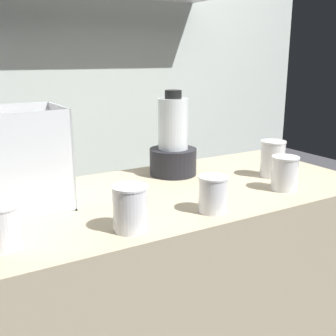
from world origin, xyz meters
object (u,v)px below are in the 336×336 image
Objects in this scene: juice_cup_carrot_middle at (213,195)px; carrot_display_bin at (11,178)px; juice_cup_orange_right at (285,174)px; juice_cup_beet_far_right at (272,160)px; blender_pitcher at (173,144)px; juice_cup_mango_left at (130,211)px; juice_cup_mango_far_left at (2,229)px.

carrot_display_bin is at bearing 146.91° from juice_cup_carrot_middle.
juice_cup_beet_far_right reaches higher than juice_cup_orange_right.
blender_pitcher reaches higher than juice_cup_mango_left.
blender_pitcher is 2.66× the size of juice_cup_mango_left.
juice_cup_mango_far_left is 0.98m from juice_cup_beet_far_right.
juice_cup_beet_far_right is (0.67, 0.18, 0.01)m from juice_cup_mango_left.
juice_cup_carrot_middle is at bearing -104.86° from blender_pitcher.
juice_cup_carrot_middle is at bearing -33.09° from carrot_display_bin.
juice_cup_carrot_middle is (-0.11, -0.40, -0.07)m from blender_pitcher.
juice_cup_carrot_middle is (0.56, -0.06, 0.00)m from juice_cup_mango_far_left.
blender_pitcher is at bearing 7.24° from carrot_display_bin.
carrot_display_bin is 0.87m from juice_cup_orange_right.
juice_cup_mango_far_left is 0.57m from juice_cup_carrot_middle.
juice_cup_mango_left is 0.88× the size of juice_cup_beet_far_right.
juice_cup_orange_right is 0.16m from juice_cup_beet_far_right.
juice_cup_mango_far_left is at bearing 179.16° from juice_cup_orange_right.
juice_cup_orange_right is (0.90, -0.01, 0.01)m from juice_cup_mango_far_left.
juice_cup_mango_left is 0.70m from juice_cup_beet_far_right.
juice_cup_beet_far_right is (0.08, 0.14, 0.01)m from juice_cup_orange_right.
blender_pitcher is at bearing 26.90° from juice_cup_mango_far_left.
juice_cup_mango_far_left is 0.90m from juice_cup_orange_right.
carrot_display_bin is 2.30× the size of juice_cup_beet_far_right.
juice_cup_mango_far_left is at bearing 174.09° from juice_cup_carrot_middle.
juice_cup_mango_far_left is (-0.07, -0.26, -0.05)m from carrot_display_bin.
juice_cup_beet_far_right is at bearing 15.25° from juice_cup_mango_left.
juice_cup_beet_far_right is at bearing 60.24° from juice_cup_orange_right.
juice_cup_beet_far_right reaches higher than juice_cup_mango_far_left.
juice_cup_mango_left is 1.12× the size of juice_cup_carrot_middle.
carrot_display_bin is at bearing 161.46° from juice_cup_orange_right.
blender_pitcher reaches higher than juice_cup_mango_far_left.
juice_cup_mango_left is at bearing -54.20° from carrot_display_bin.
carrot_display_bin is 2.93× the size of juice_cup_carrot_middle.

